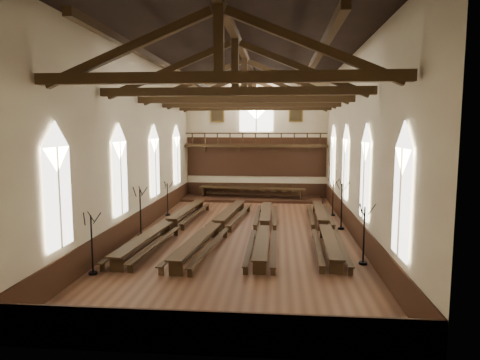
{
  "coord_description": "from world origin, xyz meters",
  "views": [
    {
      "loc": [
        1.82,
        -23.3,
        5.85
      ],
      "look_at": [
        -0.37,
        1.5,
        2.84
      ],
      "focal_mm": 32.0,
      "sensor_mm": 36.0,
      "label": 1
    }
  ],
  "objects_px": {
    "refectory_row_b": "(217,225)",
    "candelabrum_right_mid": "(341,215)",
    "refectory_row_a": "(169,224)",
    "candelabrum_right_far": "(333,204)",
    "refectory_row_c": "(264,226)",
    "candelabrum_left_mid": "(141,221)",
    "candelabrum_right_near": "(364,246)",
    "high_table": "(251,189)",
    "refectory_row_d": "(324,225)",
    "dais": "(251,199)",
    "candelabrum_left_near": "(92,256)",
    "candelabrum_left_far": "(168,205)"
  },
  "relations": [
    {
      "from": "refectory_row_b",
      "to": "candelabrum_right_mid",
      "type": "relative_size",
      "value": 5.07
    },
    {
      "from": "refectory_row_a",
      "to": "candelabrum_right_far",
      "type": "relative_size",
      "value": 5.64
    },
    {
      "from": "refectory_row_c",
      "to": "candelabrum_left_mid",
      "type": "xyz_separation_m",
      "value": [
        -6.68,
        -0.96,
        0.35
      ]
    },
    {
      "from": "candelabrum_right_near",
      "to": "high_table",
      "type": "bearing_deg",
      "value": 109.65
    },
    {
      "from": "refectory_row_d",
      "to": "dais",
      "type": "height_order",
      "value": "refectory_row_d"
    },
    {
      "from": "refectory_row_a",
      "to": "refectory_row_d",
      "type": "relative_size",
      "value": 1.03
    },
    {
      "from": "high_table",
      "to": "candelabrum_right_far",
      "type": "xyz_separation_m",
      "value": [
        5.85,
        -5.94,
        -0.13
      ]
    },
    {
      "from": "refectory_row_d",
      "to": "candelabrum_right_near",
      "type": "relative_size",
      "value": 5.17
    },
    {
      "from": "candelabrum_right_near",
      "to": "refectory_row_a",
      "type": "bearing_deg",
      "value": 153.76
    },
    {
      "from": "candelabrum_right_far",
      "to": "high_table",
      "type": "bearing_deg",
      "value": 134.57
    },
    {
      "from": "candelabrum_right_mid",
      "to": "refectory_row_d",
      "type": "bearing_deg",
      "value": -130.17
    },
    {
      "from": "refectory_row_c",
      "to": "refectory_row_a",
      "type": "bearing_deg",
      "value": 179.82
    },
    {
      "from": "refectory_row_a",
      "to": "candelabrum_right_mid",
      "type": "bearing_deg",
      "value": 9.88
    },
    {
      "from": "dais",
      "to": "candelabrum_left_near",
      "type": "height_order",
      "value": "candelabrum_left_near"
    },
    {
      "from": "candelabrum_left_near",
      "to": "candelabrum_left_far",
      "type": "relative_size",
      "value": 1.11
    },
    {
      "from": "candelabrum_left_mid",
      "to": "candelabrum_right_far",
      "type": "xyz_separation_m",
      "value": [
        11.1,
        6.6,
        -0.07
      ]
    },
    {
      "from": "refectory_row_c",
      "to": "high_table",
      "type": "xyz_separation_m",
      "value": [
        -1.43,
        11.58,
        0.41
      ]
    },
    {
      "from": "refectory_row_a",
      "to": "refectory_row_b",
      "type": "relative_size",
      "value": 0.99
    },
    {
      "from": "candelabrum_right_far",
      "to": "candelabrum_left_mid",
      "type": "bearing_deg",
      "value": -149.27
    },
    {
      "from": "candelabrum_left_near",
      "to": "refectory_row_c",
      "type": "bearing_deg",
      "value": 46.59
    },
    {
      "from": "refectory_row_a",
      "to": "high_table",
      "type": "distance_m",
      "value": 12.21
    },
    {
      "from": "candelabrum_left_mid",
      "to": "refectory_row_c",
      "type": "bearing_deg",
      "value": 8.15
    },
    {
      "from": "dais",
      "to": "candelabrum_left_far",
      "type": "bearing_deg",
      "value": -127.65
    },
    {
      "from": "dais",
      "to": "candelabrum_right_far",
      "type": "distance_m",
      "value": 8.36
    },
    {
      "from": "refectory_row_b",
      "to": "refectory_row_d",
      "type": "bearing_deg",
      "value": 5.86
    },
    {
      "from": "candelabrum_left_far",
      "to": "candelabrum_right_mid",
      "type": "relative_size",
      "value": 0.82
    },
    {
      "from": "refectory_row_a",
      "to": "dais",
      "type": "distance_m",
      "value": 12.22
    },
    {
      "from": "candelabrum_right_mid",
      "to": "refectory_row_a",
      "type": "bearing_deg",
      "value": -170.12
    },
    {
      "from": "candelabrum_left_mid",
      "to": "candelabrum_left_far",
      "type": "distance_m",
      "value": 5.73
    },
    {
      "from": "refectory_row_d",
      "to": "candelabrum_left_mid",
      "type": "xyz_separation_m",
      "value": [
        -9.99,
        -1.36,
        0.34
      ]
    },
    {
      "from": "candelabrum_right_far",
      "to": "candelabrum_left_far",
      "type": "bearing_deg",
      "value": -175.5
    },
    {
      "from": "candelabrum_right_far",
      "to": "candelabrum_right_near",
      "type": "bearing_deg",
      "value": -90.0
    },
    {
      "from": "refectory_row_b",
      "to": "candelabrum_left_near",
      "type": "distance_m",
      "value": 7.99
    },
    {
      "from": "refectory_row_c",
      "to": "candelabrum_left_far",
      "type": "distance_m",
      "value": 8.21
    },
    {
      "from": "candelabrum_right_far",
      "to": "candelabrum_right_mid",
      "type": "bearing_deg",
      "value": -90.0
    },
    {
      "from": "candelabrum_left_near",
      "to": "candelabrum_right_near",
      "type": "xyz_separation_m",
      "value": [
        11.1,
        2.26,
        0.03
      ]
    },
    {
      "from": "refectory_row_a",
      "to": "candelabrum_left_mid",
      "type": "relative_size",
      "value": 5.16
    },
    {
      "from": "refectory_row_a",
      "to": "refectory_row_d",
      "type": "xyz_separation_m",
      "value": [
        8.66,
        0.39,
        -0.03
      ]
    },
    {
      "from": "refectory_row_d",
      "to": "candelabrum_right_mid",
      "type": "relative_size",
      "value": 4.89
    },
    {
      "from": "candelabrum_right_mid",
      "to": "candelabrum_right_far",
      "type": "relative_size",
      "value": 1.12
    },
    {
      "from": "refectory_row_c",
      "to": "candelabrum_right_mid",
      "type": "xyz_separation_m",
      "value": [
        4.42,
        1.72,
        0.37
      ]
    },
    {
      "from": "refectory_row_b",
      "to": "candelabrum_left_mid",
      "type": "height_order",
      "value": "candelabrum_left_mid"
    },
    {
      "from": "refectory_row_a",
      "to": "refectory_row_c",
      "type": "xyz_separation_m",
      "value": [
        5.35,
        -0.02,
        -0.04
      ]
    },
    {
      "from": "candelabrum_left_near",
      "to": "candelabrum_left_mid",
      "type": "bearing_deg",
      "value": 90.0
    },
    {
      "from": "candelabrum_left_mid",
      "to": "candelabrum_right_near",
      "type": "height_order",
      "value": "candelabrum_left_mid"
    },
    {
      "from": "refectory_row_d",
      "to": "candelabrum_left_mid",
      "type": "height_order",
      "value": "candelabrum_left_mid"
    },
    {
      "from": "refectory_row_c",
      "to": "candelabrum_left_near",
      "type": "distance_m",
      "value": 9.72
    },
    {
      "from": "refectory_row_c",
      "to": "refectory_row_d",
      "type": "height_order",
      "value": "refectory_row_d"
    },
    {
      "from": "high_table",
      "to": "candelabrum_left_far",
      "type": "bearing_deg",
      "value": -127.65
    },
    {
      "from": "dais",
      "to": "candelabrum_left_mid",
      "type": "height_order",
      "value": "candelabrum_left_mid"
    }
  ]
}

